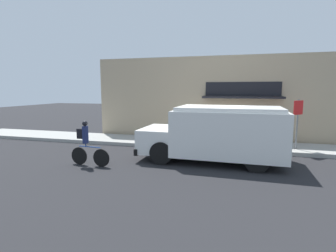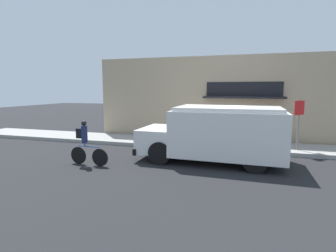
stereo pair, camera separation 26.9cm
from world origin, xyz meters
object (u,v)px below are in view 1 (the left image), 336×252
cyclist (87,144)px  trash_bin (275,135)px  school_bus (218,133)px  stop_sign_post (298,116)px

cyclist → trash_bin: bearing=39.7°
trash_bin → school_bus: bearing=-126.5°
cyclist → school_bus: bearing=25.2°
school_bus → stop_sign_post: size_ratio=2.53×
trash_bin → cyclist: bearing=-143.6°
cyclist → stop_sign_post: stop_sign_post is taller
school_bus → trash_bin: size_ratio=7.16×
cyclist → stop_sign_post: 8.71m
cyclist → trash_bin: size_ratio=2.15×
school_bus → trash_bin: school_bus is taller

